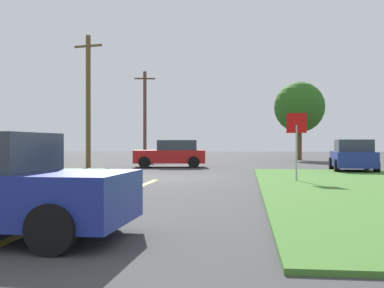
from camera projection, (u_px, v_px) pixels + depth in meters
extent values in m
plane|color=#3C3C3C|center=(160.00, 178.00, 19.58)|extent=(120.00, 120.00, 0.00)
cube|color=yellow|center=(101.00, 202.00, 11.64)|extent=(0.20, 14.00, 0.01)
cylinder|color=#9EA0A8|center=(296.00, 154.00, 17.39)|extent=(0.07, 0.07, 2.11)
cube|color=red|center=(296.00, 123.00, 17.38)|extent=(0.72, 0.17, 0.73)
cube|color=navy|center=(352.00, 159.00, 23.99)|extent=(2.20, 4.31, 0.76)
cube|color=#2D3842|center=(353.00, 146.00, 23.65)|extent=(1.82, 2.42, 0.60)
cylinder|color=black|center=(331.00, 164.00, 25.56)|extent=(0.28, 0.70, 0.68)
cylinder|color=black|center=(367.00, 164.00, 25.21)|extent=(0.28, 0.70, 0.68)
cylinder|color=black|center=(337.00, 166.00, 22.78)|extent=(0.28, 0.70, 0.68)
cylinder|color=black|center=(377.00, 167.00, 22.42)|extent=(0.28, 0.70, 0.68)
cylinder|color=black|center=(101.00, 209.00, 8.07)|extent=(0.69, 0.24, 0.68)
cylinder|color=black|center=(51.00, 230.00, 6.15)|extent=(0.69, 0.24, 0.68)
cube|color=red|center=(169.00, 157.00, 28.32)|extent=(4.43, 2.58, 0.76)
cube|color=#2D3842|center=(177.00, 145.00, 28.33)|extent=(2.53, 2.07, 0.60)
cylinder|color=black|center=(144.00, 162.00, 27.30)|extent=(0.70, 0.32, 0.68)
cylinder|color=black|center=(146.00, 161.00, 29.25)|extent=(0.70, 0.32, 0.68)
cylinder|color=black|center=(194.00, 162.00, 27.39)|extent=(0.70, 0.32, 0.68)
cylinder|color=black|center=(193.00, 161.00, 29.34)|extent=(0.70, 0.32, 0.68)
cylinder|color=brown|center=(88.00, 102.00, 27.83)|extent=(0.28, 0.28, 7.76)
cube|color=brown|center=(88.00, 46.00, 27.82)|extent=(1.78, 0.51, 0.12)
cylinder|color=brown|center=(145.00, 116.00, 41.34)|extent=(0.29, 0.29, 7.67)
cube|color=brown|center=(145.00, 79.00, 41.33)|extent=(1.78, 0.51, 0.12)
cylinder|color=brown|center=(299.00, 144.00, 39.96)|extent=(0.40, 0.40, 2.77)
sphere|color=#285F1A|center=(299.00, 107.00, 39.95)|extent=(4.24, 4.24, 4.24)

